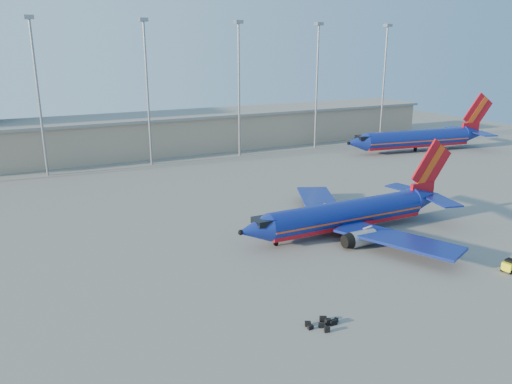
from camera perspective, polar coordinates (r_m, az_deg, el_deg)
ground at (r=65.94m, az=3.27°, el=-4.50°), size 220.00×220.00×0.00m
terminal_building at (r=120.10m, az=-6.53°, el=7.05°), size 122.00×16.00×8.50m
light_mast_row at (r=105.75m, az=-7.02°, el=13.02°), size 101.60×1.60×28.65m
aircraft_main at (r=66.19m, az=10.78°, el=-2.49°), size 32.98×31.77×11.18m
aircraft_second at (r=121.88m, az=18.22°, el=5.84°), size 38.23×14.79×12.99m
baggage_tug at (r=60.91m, az=27.06°, el=-7.45°), size 2.03×1.43×1.34m
luggage_pile at (r=45.26m, az=7.79°, el=-14.64°), size 3.12×2.16×0.55m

